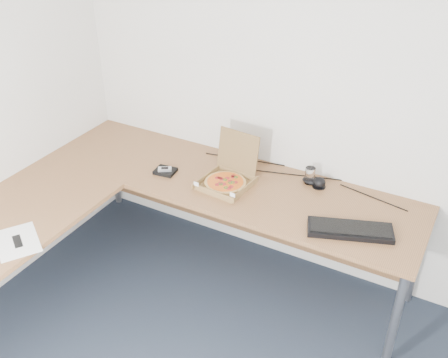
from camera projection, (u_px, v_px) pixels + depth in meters
The scene contains 11 objects.
room_shell at pixel (160, 277), 1.80m from camera, with size 3.50×3.50×2.50m, color silver, non-canonical shape.
desk at pixel (146, 203), 3.15m from camera, with size 2.50×2.20×0.73m.
pizza_box at pixel (227, 180), 3.26m from camera, with size 0.29×0.34×0.30m.
drinking_glass at pixel (310, 175), 3.26m from camera, with size 0.06×0.06×0.11m, color white.
keyboard at pixel (350, 230), 2.85m from camera, with size 0.46×0.16×0.03m, color black.
mouse at pixel (311, 181), 3.28m from camera, with size 0.11×0.07×0.04m, color black.
wallet at pixel (165, 171), 3.39m from camera, with size 0.13×0.11×0.02m, color black.
phone at pixel (165, 169), 3.38m from camera, with size 0.09×0.05×0.02m, color #B2B5BA.
paper_sheet at pixel (18, 241), 2.79m from camera, with size 0.30×0.21×0.00m, color white.
dome_speaker at pixel (319, 182), 3.23m from camera, with size 0.09×0.09×0.07m, color black.
cable_bundle at pixel (297, 175), 3.37m from camera, with size 0.67×0.04×0.01m, color black, non-canonical shape.
Camera 1 is at (0.84, -1.08, 2.48)m, focal length 41.67 mm.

